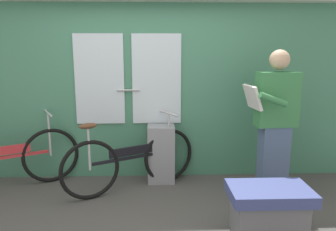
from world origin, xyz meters
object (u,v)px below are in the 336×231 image
Objects in this scene: bicycle_leaning_behind at (131,160)px; bench_seat_corner at (268,210)px; trash_bin_by_wall at (161,154)px; bicycle_near_door at (5,160)px; passenger_reading_newspaper at (275,121)px.

bench_seat_corner is at bearing -66.43° from bicycle_leaning_behind.
bicycle_leaning_behind reaches higher than trash_bin_by_wall.
bicycle_near_door is at bearing -173.17° from trash_bin_by_wall.
passenger_reading_newspaper is (1.59, -0.16, 0.49)m from bicycle_leaning_behind.
passenger_reading_newspaper is (3.05, -0.19, 0.49)m from bicycle_near_door.
bicycle_near_door is 2.12× the size of trash_bin_by_wall.
bicycle_near_door reaches higher than trash_bin_by_wall.
bicycle_near_door is at bearing -9.46° from passenger_reading_newspaper.
bench_seat_corner is (1.27, -1.01, -0.12)m from bicycle_leaning_behind.
bicycle_near_door is 0.93× the size of passenger_reading_newspaper.
bicycle_leaning_behind reaches higher than bench_seat_corner.
bench_seat_corner is at bearing -53.90° from trash_bin_by_wall.
bicycle_near_door is 2.15× the size of bench_seat_corner.
trash_bin_by_wall is (1.81, 0.22, -0.01)m from bicycle_near_door.
passenger_reading_newspaper is at bearing -18.26° from trash_bin_by_wall.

